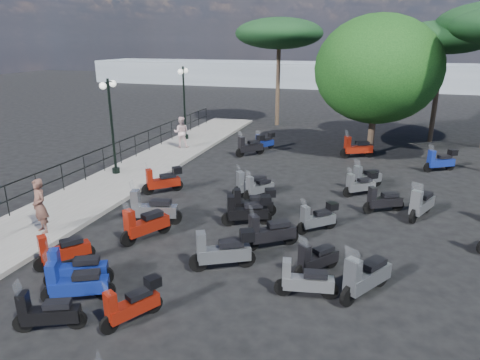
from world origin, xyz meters
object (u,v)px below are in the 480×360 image
(woman, at_px, (40,206))
(scooter_29, at_px, (441,161))
(scooter_6, at_px, (132,304))
(pine_2, at_px, (279,34))
(scooter_2, at_px, (63,251))
(scooter_16, at_px, (361,185))
(scooter_20, at_px, (365,277))
(scooter_22, at_px, (383,201))
(scooter_3, at_px, (152,209))
(broadleaf_tree, at_px, (378,70))
(lamp_post_2, at_px, (184,98))
(lamp_post_1, at_px, (111,121))
(scooter_31, at_px, (77,270))
(scooter_11, at_px, (251,146))
(scooter_7, at_px, (223,251))
(scooter_10, at_px, (252,185))
(scooter_4, at_px, (163,181))
(scooter_30, at_px, (253,204))
(scooter_5, at_px, (265,142))
(scooter_19, at_px, (316,259))
(scooter_1, at_px, (76,285))
(scooter_13, at_px, (305,281))
(scooter_9, at_px, (270,233))
(scooter_15, at_px, (259,188))
(scooter_14, at_px, (247,211))
(scooter_0, at_px, (47,313))
(pine_0, at_px, (444,38))
(pedestrian_far, at_px, (181,132))
(scooter_27, at_px, (421,204))
(scooter_21, at_px, (318,218))
(scooter_17, at_px, (357,148))
(scooter_8, at_px, (145,225))

(woman, distance_m, scooter_29, 16.94)
(scooter_6, relative_size, pine_2, 0.19)
(scooter_2, relative_size, scooter_16, 1.04)
(scooter_20, xyz_separation_m, scooter_22, (0.39, 5.62, -0.08))
(scooter_3, relative_size, broadleaf_tree, 0.26)
(lamp_post_2, bearing_deg, lamp_post_1, -97.85)
(scooter_20, distance_m, scooter_31, 7.02)
(scooter_2, distance_m, scooter_3, 3.36)
(scooter_11, bearing_deg, scooter_7, 144.77)
(scooter_7, xyz_separation_m, scooter_20, (3.64, -0.17, -0.03))
(scooter_10, xyz_separation_m, scooter_22, (4.89, -0.18, -0.04))
(scooter_4, height_order, scooter_30, scooter_30)
(scooter_5, distance_m, scooter_19, 13.22)
(scooter_19, relative_size, scooter_30, 0.81)
(scooter_1, xyz_separation_m, scooter_10, (1.88, 8.10, 0.01))
(scooter_1, distance_m, scooter_5, 15.37)
(scooter_1, distance_m, scooter_16, 11.17)
(lamp_post_1, relative_size, scooter_13, 2.72)
(scooter_1, xyz_separation_m, scooter_9, (3.62, 4.05, 0.02))
(scooter_15, height_order, scooter_16, scooter_16)
(scooter_14, bearing_deg, scooter_9, -165.07)
(scooter_10, height_order, broadleaf_tree, broadleaf_tree)
(scooter_0, xyz_separation_m, scooter_30, (2.41, 7.15, 0.09))
(scooter_7, distance_m, scooter_14, 2.93)
(scooter_11, bearing_deg, scooter_4, 117.34)
(lamp_post_1, bearing_deg, scooter_11, 39.34)
(scooter_3, xyz_separation_m, scooter_19, (5.64, -1.55, -0.09))
(scooter_3, bearing_deg, scooter_29, -60.70)
(pine_0, bearing_deg, scooter_9, -109.59)
(scooter_9, relative_size, pine_0, 0.21)
(pedestrian_far, distance_m, scooter_14, 10.76)
(lamp_post_2, relative_size, scooter_20, 2.61)
(scooter_31, bearing_deg, scooter_27, -76.26)
(scooter_10, relative_size, scooter_14, 0.86)
(scooter_15, xyz_separation_m, scooter_20, (4.19, -5.69, 0.10))
(scooter_11, bearing_deg, scooter_0, 131.81)
(scooter_10, xyz_separation_m, scooter_21, (2.91, -2.48, -0.02))
(pedestrian_far, xyz_separation_m, scooter_19, (9.04, -11.03, -0.58))
(scooter_17, bearing_deg, scooter_19, 151.40)
(scooter_30, bearing_deg, scooter_20, -158.79)
(scooter_4, distance_m, scooter_8, 4.25)
(scooter_10, distance_m, broadleaf_tree, 9.95)
(scooter_0, relative_size, scooter_7, 0.86)
(woman, bearing_deg, scooter_19, 26.22)
(scooter_30, bearing_deg, scooter_5, -12.21)
(scooter_30, bearing_deg, lamp_post_1, 45.50)
(scooter_11, distance_m, broadleaf_tree, 7.49)
(scooter_19, bearing_deg, lamp_post_2, -15.68)
(scooter_27, relative_size, scooter_31, 1.09)
(scooter_5, relative_size, scooter_30, 0.87)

